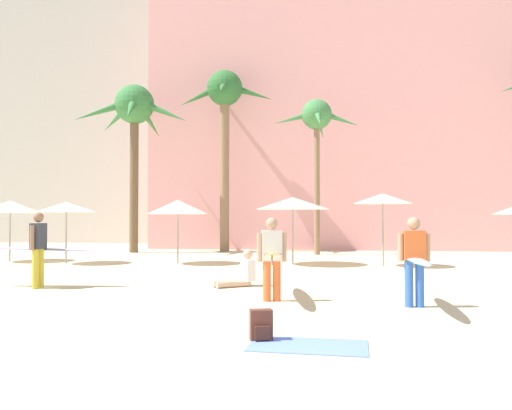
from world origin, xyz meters
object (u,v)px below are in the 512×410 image
(palm_tree_center, at_px, (225,106))
(person_mid_right, at_px, (241,274))
(person_near_right, at_px, (273,255))
(cafe_umbrella_0, at_px, (66,207))
(person_far_right, at_px, (41,248))
(palm_tree_left, at_px, (134,115))
(cafe_umbrella_1, at_px, (178,207))
(palm_tree_far_left, at_px, (317,124))
(cafe_umbrella_2, at_px, (383,199))
(person_mid_center, at_px, (415,259))
(cafe_umbrella_7, at_px, (10,207))
(cafe_umbrella_3, at_px, (293,203))
(backpack, at_px, (261,326))
(beach_towel, at_px, (308,346))

(palm_tree_center, xyz_separation_m, person_mid_right, (2.94, -12.78, -6.86))
(person_mid_right, bearing_deg, person_near_right, 80.00)
(palm_tree_center, distance_m, cafe_umbrella_0, 10.01)
(person_far_right, height_order, person_near_right, person_far_right)
(person_mid_right, bearing_deg, palm_tree_center, -113.06)
(palm_tree_left, xyz_separation_m, person_far_right, (2.40, -12.36, -5.61))
(palm_tree_center, relative_size, cafe_umbrella_1, 3.86)
(palm_tree_left, bearing_deg, person_far_right, -79.00)
(cafe_umbrella_1, bearing_deg, palm_tree_far_left, 47.26)
(cafe_umbrella_2, relative_size, person_mid_center, 0.89)
(palm_tree_center, relative_size, cafe_umbrella_7, 3.85)
(palm_tree_left, xyz_separation_m, cafe_umbrella_3, (7.98, -5.42, -4.40))
(cafe_umbrella_1, height_order, person_near_right, cafe_umbrella_1)
(cafe_umbrella_7, relative_size, backpack, 5.53)
(cafe_umbrella_1, height_order, person_mid_center, cafe_umbrella_1)
(cafe_umbrella_7, bearing_deg, cafe_umbrella_1, -0.89)
(palm_tree_center, relative_size, person_near_right, 2.79)
(beach_towel, bearing_deg, person_near_right, 102.87)
(cafe_umbrella_1, distance_m, backpack, 12.43)
(palm_tree_left, distance_m, person_mid_center, 18.68)
(palm_tree_far_left, distance_m, person_far_right, 14.50)
(beach_towel, bearing_deg, cafe_umbrella_1, 113.79)
(backpack, height_order, person_near_right, person_near_right)
(person_near_right, bearing_deg, cafe_umbrella_0, 35.48)
(cafe_umbrella_0, distance_m, person_near_right, 11.20)
(palm_tree_far_left, xyz_separation_m, backpack, (-0.42, -16.76, -5.71))
(person_mid_center, bearing_deg, palm_tree_left, -147.36)
(backpack, xyz_separation_m, person_near_right, (-0.21, 3.53, 0.71))
(palm_tree_far_left, height_order, cafe_umbrella_1, palm_tree_far_left)
(cafe_umbrella_0, bearing_deg, cafe_umbrella_1, 7.02)
(person_mid_right, bearing_deg, person_mid_center, 108.70)
(backpack, bearing_deg, cafe_umbrella_0, -158.33)
(palm_tree_center, relative_size, person_mid_right, 8.73)
(palm_tree_left, height_order, person_near_right, palm_tree_left)
(cafe_umbrella_2, xyz_separation_m, person_far_right, (-8.69, -6.68, -1.36))
(cafe_umbrella_0, bearing_deg, person_far_right, -67.24)
(cafe_umbrella_0, bearing_deg, palm_tree_center, 59.19)
(person_far_right, bearing_deg, cafe_umbrella_3, 53.42)
(palm_tree_center, xyz_separation_m, cafe_umbrella_7, (-7.00, -6.78, -5.09))
(cafe_umbrella_2, height_order, person_mid_right, cafe_umbrella_2)
(palm_tree_far_left, bearing_deg, cafe_umbrella_2, -66.44)
(palm_tree_center, height_order, cafe_umbrella_1, palm_tree_center)
(beach_towel, height_order, person_far_right, person_far_right)
(palm_tree_center, height_order, cafe_umbrella_2, palm_tree_center)
(cafe_umbrella_7, distance_m, person_mid_right, 11.74)
(cafe_umbrella_7, bearing_deg, cafe_umbrella_0, -13.07)
(cafe_umbrella_1, xyz_separation_m, backpack, (4.50, -11.44, -1.85))
(cafe_umbrella_3, distance_m, person_far_right, 8.99)
(palm_tree_far_left, bearing_deg, person_near_right, -92.73)
(person_mid_center, bearing_deg, cafe_umbrella_7, -127.11)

